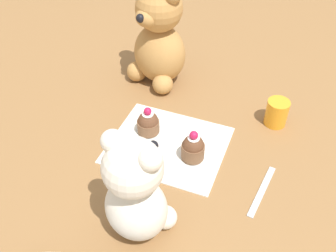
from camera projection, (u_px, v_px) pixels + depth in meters
name	position (u px, v px, depth m)	size (l,w,h in m)	color
ground_plane	(168.00, 145.00, 0.83)	(4.00, 4.00, 0.00)	olive
knitted_placemat	(168.00, 144.00, 0.83)	(0.24, 0.20, 0.01)	silver
teddy_bear_cream	(136.00, 191.00, 0.62)	(0.12, 0.12, 0.21)	silver
teddy_bear_tan	(158.00, 39.00, 0.93)	(0.16, 0.15, 0.26)	#B78447
cupcake_near_cream_bear	(193.00, 148.00, 0.78)	(0.05, 0.05, 0.07)	brown
cupcake_near_tan_bear	(148.00, 123.00, 0.84)	(0.05, 0.05, 0.06)	brown
juice_glass	(277.00, 113.00, 0.86)	(0.05, 0.05, 0.06)	orange
teaspoon	(262.00, 191.00, 0.74)	(0.13, 0.01, 0.01)	silver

